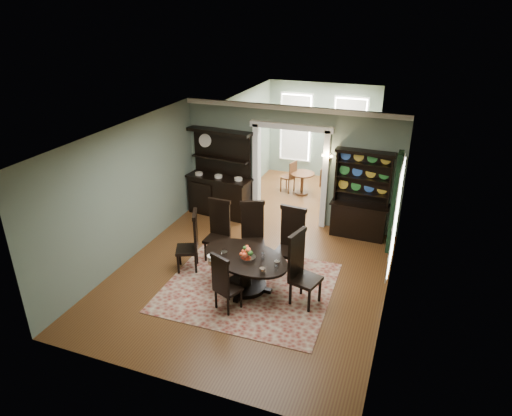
{
  "coord_description": "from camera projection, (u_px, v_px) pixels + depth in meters",
  "views": [
    {
      "loc": [
        2.97,
        -7.4,
        5.26
      ],
      "look_at": [
        -0.02,
        0.6,
        1.36
      ],
      "focal_mm": 32.0,
      "sensor_mm": 36.0,
      "label": 1
    }
  ],
  "objects": [
    {
      "name": "parlor",
      "position": [
        315.0,
        139.0,
        13.52
      ],
      "size": [
        3.51,
        3.5,
        3.01
      ],
      "color": "brown",
      "rests_on": "ground"
    },
    {
      "name": "chair_near",
      "position": [
        224.0,
        282.0,
        8.23
      ],
      "size": [
        0.57,
        0.55,
        1.19
      ],
      "rotation": [
        0.0,
        0.0,
        -0.4
      ],
      "color": "black",
      "rests_on": "rug"
    },
    {
      "name": "wall_sconce",
      "position": [
        328.0,
        157.0,
        10.78
      ],
      "size": [
        0.27,
        0.21,
        0.21
      ],
      "color": "#B57130",
      "rests_on": "back_wall_right"
    },
    {
      "name": "right_window",
      "position": [
        395.0,
        210.0,
        8.71
      ],
      "size": [
        0.15,
        1.47,
        2.12
      ],
      "color": "white",
      "rests_on": "wall_right"
    },
    {
      "name": "doorway_trim",
      "position": [
        291.0,
        161.0,
        11.32
      ],
      "size": [
        2.08,
        0.25,
        2.57
      ],
      "color": "silver",
      "rests_on": "floor"
    },
    {
      "name": "sideboard",
      "position": [
        220.0,
        186.0,
        12.02
      ],
      "size": [
        1.79,
        0.79,
        2.29
      ],
      "rotation": [
        0.0,
        0.0,
        -0.1
      ],
      "color": "black",
      "rests_on": "floor"
    },
    {
      "name": "chair_end_left",
      "position": [
        192.0,
        240.0,
        9.52
      ],
      "size": [
        0.62,
        0.64,
        1.33
      ],
      "rotation": [
        0.0,
        0.0,
        1.99
      ],
      "color": "black",
      "rests_on": "rug"
    },
    {
      "name": "chair_far_mid",
      "position": [
        253.0,
        231.0,
        9.84
      ],
      "size": [
        0.66,
        0.65,
        1.38
      ],
      "rotation": [
        0.0,
        0.0,
        3.57
      ],
      "color": "black",
      "rests_on": "rug"
    },
    {
      "name": "centerpiece",
      "position": [
        248.0,
        256.0,
        8.72
      ],
      "size": [
        1.49,
        0.96,
        0.24
      ],
      "color": "silver",
      "rests_on": "dining_table"
    },
    {
      "name": "chair_far_right",
      "position": [
        291.0,
        239.0,
        9.43
      ],
      "size": [
        0.58,
        0.56,
        1.45
      ],
      "rotation": [
        0.0,
        0.0,
        3.05
      ],
      "color": "black",
      "rests_on": "rug"
    },
    {
      "name": "parlor_chair_right",
      "position": [
        326.0,
        184.0,
        12.91
      ],
      "size": [
        0.42,
        0.41,
        0.98
      ],
      "rotation": [
        0.0,
        0.0,
        -1.67
      ],
      "color": "#4F2716",
      "rests_on": "parlor_floor"
    },
    {
      "name": "chair_far_left",
      "position": [
        218.0,
        228.0,
        9.99
      ],
      "size": [
        0.52,
        0.48,
        1.36
      ],
      "rotation": [
        0.0,
        0.0,
        3.13
      ],
      "color": "black",
      "rests_on": "rug"
    },
    {
      "name": "welsh_dresser",
      "position": [
        360.0,
        206.0,
        10.89
      ],
      "size": [
        1.38,
        0.54,
        2.14
      ],
      "rotation": [
        0.0,
        0.0,
        -0.02
      ],
      "color": "black",
      "rests_on": "floor"
    },
    {
      "name": "parlor_chair_left",
      "position": [
        290.0,
        176.0,
        13.51
      ],
      "size": [
        0.45,
        0.44,
        0.97
      ],
      "rotation": [
        0.0,
        0.0,
        1.25
      ],
      "color": "#4F2716",
      "rests_on": "parlor_floor"
    },
    {
      "name": "rug",
      "position": [
        249.0,
        287.0,
        9.17
      ],
      "size": [
        3.3,
        2.98,
        0.01
      ],
      "primitive_type": "cube",
      "rotation": [
        0.0,
        0.0,
        0.02
      ],
      "color": "maroon",
      "rests_on": "floor"
    },
    {
      "name": "parlor_table",
      "position": [
        302.0,
        180.0,
        13.41
      ],
      "size": [
        0.71,
        0.71,
        0.65
      ],
      "color": "#4F2716",
      "rests_on": "parlor_floor"
    },
    {
      "name": "dining_table",
      "position": [
        246.0,
        266.0,
        8.93
      ],
      "size": [
        2.2,
        2.2,
        0.73
      ],
      "rotation": [
        0.0,
        0.0,
        -0.34
      ],
      "color": "black",
      "rests_on": "rug"
    },
    {
      "name": "room",
      "position": [
        247.0,
        209.0,
        8.82
      ],
      "size": [
        5.51,
        6.01,
        3.01
      ],
      "color": "brown",
      "rests_on": "ground"
    },
    {
      "name": "chair_end_right",
      "position": [
        301.0,
        266.0,
        8.45
      ],
      "size": [
        0.64,
        0.65,
        1.45
      ],
      "rotation": [
        0.0,
        0.0,
        -1.84
      ],
      "color": "black",
      "rests_on": "rug"
    }
  ]
}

